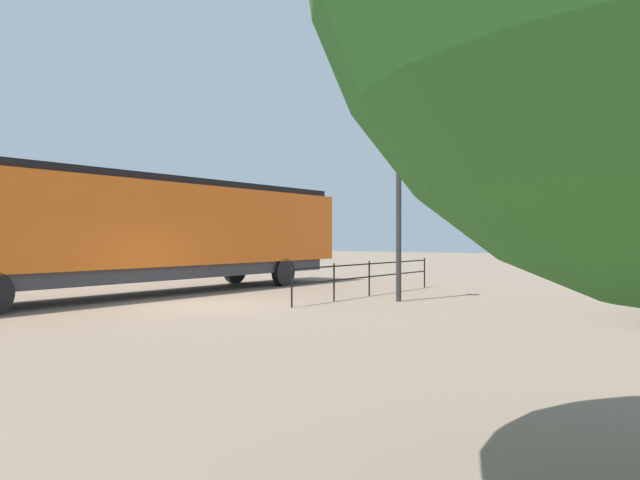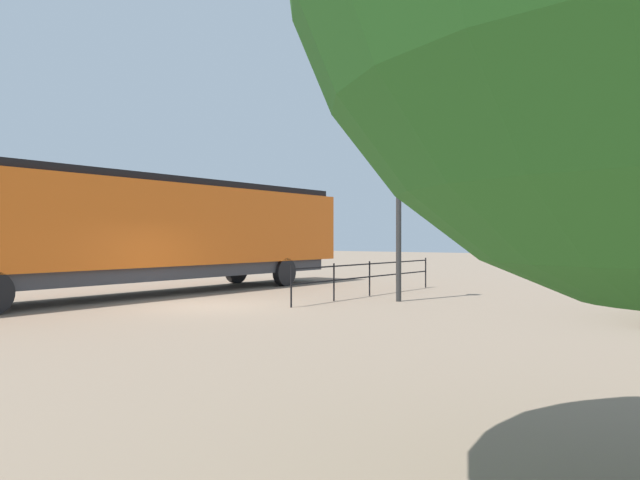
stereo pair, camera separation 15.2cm
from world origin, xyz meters
name	(u,v)px [view 2 (the right image)]	position (x,y,z in m)	size (l,w,h in m)	color
ground_plane	(207,306)	(0.00, 0.00, 0.00)	(120.00, 120.00, 0.00)	#84705B
locomotive	(160,229)	(-4.06, 1.64, 2.22)	(2.94, 17.75, 3.94)	orange
lamp_post	(399,145)	(3.75, 4.24, 4.70)	(0.48, 0.48, 7.02)	#2D2D2D
platform_fence	(370,273)	(2.14, 5.21, 0.75)	(0.05, 8.28, 1.15)	black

